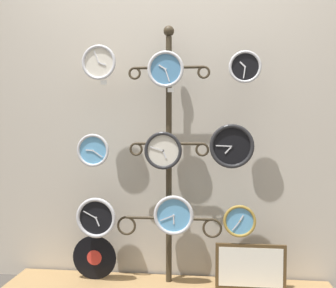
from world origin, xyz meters
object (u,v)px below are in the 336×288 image
at_px(display_stand, 169,207).
at_px(clock_top_center, 166,69).
at_px(clock_top_right, 245,67).
at_px(clock_middle_left, 93,150).
at_px(clock_bottom_left, 96,218).
at_px(clock_bottom_right, 240,221).
at_px(clock_top_left, 99,62).
at_px(clock_middle_right, 232,146).
at_px(picture_frame, 251,267).
at_px(clock_bottom_center, 174,215).
at_px(vinyl_record, 94,258).
at_px(clock_middle_center, 163,151).

relative_size(display_stand, clock_top_center, 7.51).
xyz_separation_m(clock_top_center, clock_top_right, (0.51, 0.00, 0.01)).
height_order(clock_top_right, clock_middle_left, clock_top_right).
bearing_deg(display_stand, clock_bottom_left, -166.56).
distance_m(clock_top_right, clock_bottom_right, 1.00).
xyz_separation_m(display_stand, clock_middle_left, (-0.50, -0.11, 0.40)).
bearing_deg(clock_middle_left, clock_bottom_left, -6.90).
bearing_deg(clock_top_left, display_stand, 9.39).
xyz_separation_m(clock_top_center, clock_middle_right, (0.43, -0.02, -0.50)).
bearing_deg(clock_top_left, clock_bottom_right, -0.58).
bearing_deg(clock_top_right, clock_middle_left, -178.04).
bearing_deg(clock_middle_left, display_stand, 12.77).
bearing_deg(clock_bottom_left, picture_frame, 2.06).
xyz_separation_m(clock_top_center, clock_bottom_center, (0.06, -0.04, -0.96)).
height_order(clock_bottom_right, vinyl_record, clock_bottom_right).
xyz_separation_m(clock_top_left, clock_middle_right, (0.88, -0.03, -0.55)).
relative_size(clock_top_center, clock_middle_left, 1.09).
bearing_deg(clock_middle_right, clock_top_left, 178.30).
bearing_deg(display_stand, clock_top_center, -98.57).
relative_size(clock_middle_left, vinyl_record, 0.71).
bearing_deg(clock_middle_center, clock_middle_right, -1.76).
bearing_deg(display_stand, clock_top_right, -8.90).
xyz_separation_m(display_stand, clock_top_left, (-0.46, -0.08, 0.98)).
relative_size(clock_middle_center, clock_bottom_left, 0.92).
distance_m(clock_top_left, vinyl_record, 1.35).
bearing_deg(clock_bottom_right, picture_frame, 6.43).
bearing_deg(clock_bottom_center, clock_bottom_left, 179.96).
distance_m(clock_top_center, clock_middle_right, 0.66).
distance_m(clock_middle_right, picture_frame, 0.81).
xyz_separation_m(clock_top_left, clock_top_center, (0.45, -0.00, -0.05)).
bearing_deg(clock_middle_right, clock_top_right, 16.47).
distance_m(clock_middle_left, clock_bottom_center, 0.69).
bearing_deg(clock_bottom_center, clock_bottom_right, 3.86).
distance_m(clock_top_right, clock_middle_left, 1.13).
height_order(clock_top_left, clock_bottom_left, clock_top_left).
height_order(clock_top_center, vinyl_record, clock_top_center).
relative_size(display_stand, clock_top_left, 7.72).
relative_size(clock_top_right, clock_bottom_right, 0.98).
relative_size(clock_top_right, clock_bottom_left, 0.76).
xyz_separation_m(clock_middle_center, clock_bottom_right, (0.50, 0.00, -0.46)).
relative_size(clock_top_right, clock_middle_center, 0.83).
bearing_deg(clock_middle_right, clock_bottom_right, 16.63).
height_order(clock_middle_center, clock_bottom_right, clock_middle_center).
distance_m(clock_top_center, clock_middle_center, 0.53).
bearing_deg(display_stand, clock_bottom_right, -10.25).
distance_m(clock_top_right, clock_bottom_center, 1.07).
distance_m(display_stand, clock_bottom_center, 0.13).
xyz_separation_m(clock_middle_center, clock_bottom_left, (-0.45, -0.03, -0.45)).
bearing_deg(clock_middle_left, clock_top_right, 1.96).
bearing_deg(clock_bottom_right, clock_middle_left, -178.43).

